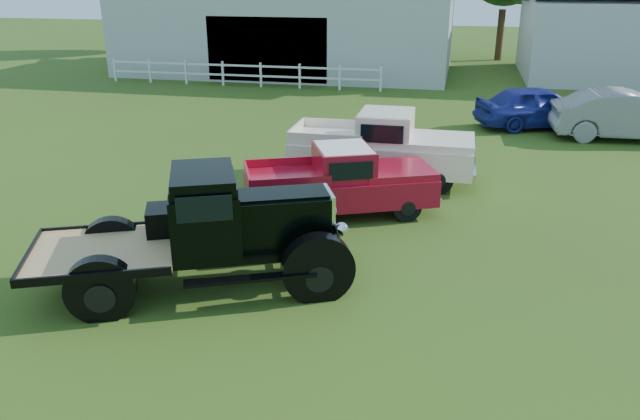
% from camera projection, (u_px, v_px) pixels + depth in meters
% --- Properties ---
extents(ground, '(120.00, 120.00, 0.00)m').
position_uv_depth(ground, '(295.00, 285.00, 11.57)').
color(ground, '#354D19').
extents(shed_left, '(18.80, 10.20, 5.60)m').
position_uv_depth(shed_left, '(291.00, 20.00, 35.67)').
color(shed_left, '#A5A5A5').
rests_on(shed_left, ground).
extents(fence_rail, '(14.20, 0.16, 1.20)m').
position_uv_depth(fence_rail, '(242.00, 74.00, 31.19)').
color(fence_rail, white).
rests_on(fence_rail, ground).
extents(vintage_flatbed, '(6.00, 4.24, 2.21)m').
position_uv_depth(vintage_flatbed, '(200.00, 230.00, 11.15)').
color(vintage_flatbed, black).
rests_on(vintage_flatbed, ground).
extents(red_pickup, '(4.90, 3.43, 1.67)m').
position_uv_depth(red_pickup, '(340.00, 181.00, 14.64)').
color(red_pickup, '#AD1025').
rests_on(red_pickup, ground).
extents(white_pickup, '(5.13, 1.99, 1.88)m').
position_uv_depth(white_pickup, '(381.00, 147.00, 17.04)').
color(white_pickup, '#F5E3CA').
rests_on(white_pickup, ground).
extents(misc_car_blue, '(4.89, 3.26, 1.55)m').
position_uv_depth(misc_car_blue, '(539.00, 107.00, 22.88)').
color(misc_car_blue, navy).
rests_on(misc_car_blue, ground).
extents(misc_car_grey, '(5.12, 2.02, 1.66)m').
position_uv_depth(misc_car_grey, '(628.00, 116.00, 21.23)').
color(misc_car_grey, gray).
rests_on(misc_car_grey, ground).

